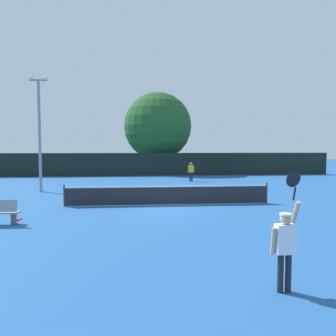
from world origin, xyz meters
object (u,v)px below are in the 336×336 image
object	(u,v)px
large_tree	(158,126)
player_receiving	(191,170)
parked_car_near	(88,165)
spare_racket	(18,219)
player_serving	(285,240)
tennis_ball	(129,196)
light_pole	(39,126)
parked_car_far	(233,165)
parked_car_mid	(124,165)

from	to	relation	value
large_tree	player_receiving	bearing A→B (deg)	-77.12
player_receiving	parked_car_near	distance (m)	15.96
spare_racket	parked_car_near	distance (m)	25.56
player_receiving	spare_racket	size ratio (longest dim) A/B	3.10
player_receiving	spare_racket	world-z (taller)	player_receiving
player_serving	spare_racket	bearing A→B (deg)	137.27
tennis_ball	light_pole	world-z (taller)	light_pole
player_serving	parked_car_far	world-z (taller)	player_serving
tennis_ball	parked_car_far	world-z (taller)	parked_car_far
player_serving	parked_car_near	xyz separation A→B (m)	(-8.88, 32.64, -0.27)
parked_car_mid	parked_car_far	world-z (taller)	same
tennis_ball	player_receiving	bearing A→B (deg)	56.88
player_serving	light_pole	xyz separation A→B (m)	(-9.24, 15.25, 3.23)
tennis_ball	spare_racket	world-z (taller)	tennis_ball
player_receiving	parked_car_mid	distance (m)	14.13
parked_car_far	parked_car_mid	bearing A→B (deg)	-178.19
light_pole	player_receiving	bearing A→B (deg)	26.15
parked_car_far	tennis_ball	bearing A→B (deg)	-115.70
player_serving	large_tree	size ratio (longest dim) A/B	0.26
tennis_ball	parked_car_mid	world-z (taller)	parked_car_mid
parked_car_near	parked_car_far	xyz separation A→B (m)	(17.63, -0.56, 0.00)
tennis_ball	player_serving	bearing A→B (deg)	-74.96
player_serving	tennis_ball	world-z (taller)	player_serving
spare_racket	light_pole	distance (m)	9.31
tennis_ball	large_tree	size ratio (longest dim) A/B	0.01
player_receiving	tennis_ball	world-z (taller)	player_receiving
parked_car_near	tennis_ball	bearing A→B (deg)	-74.09
light_pole	parked_car_mid	xyz separation A→B (m)	(4.57, 17.99, -3.50)
player_receiving	large_tree	xyz separation A→B (m)	(-2.23, 9.76, 4.33)
player_serving	tennis_ball	xyz separation A→B (m)	(-3.46, 12.88, -1.01)
light_pole	parked_car_near	world-z (taller)	light_pole
tennis_ball	parked_car_mid	distance (m)	20.41
light_pole	large_tree	world-z (taller)	large_tree
parked_car_far	player_receiving	bearing A→B (deg)	-115.25
tennis_ball	parked_car_mid	xyz separation A→B (m)	(-1.20, 20.36, 0.74)
player_serving	parked_car_near	bearing A→B (deg)	105.22
spare_racket	light_pole	world-z (taller)	light_pole
tennis_ball	parked_car_mid	bearing A→B (deg)	93.38
spare_racket	parked_car_mid	xyz separation A→B (m)	(3.04, 26.12, 0.76)
player_serving	spare_racket	xyz separation A→B (m)	(-7.70, 7.12, -1.03)
tennis_ball	spare_racket	size ratio (longest dim) A/B	0.13
spare_racket	parked_car_near	bearing A→B (deg)	92.64
parked_car_near	large_tree	bearing A→B (deg)	-15.33
player_receiving	parked_car_near	size ratio (longest dim) A/B	0.38
parked_car_near	parked_car_far	size ratio (longest dim) A/B	0.96
parked_car_near	player_receiving	bearing A→B (deg)	-48.68
large_tree	parked_car_far	distance (m)	10.62
large_tree	parked_car_mid	xyz separation A→B (m)	(-3.97, 2.93, -4.53)
player_serving	parked_car_near	world-z (taller)	player_serving
player_serving	player_receiving	distance (m)	20.60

